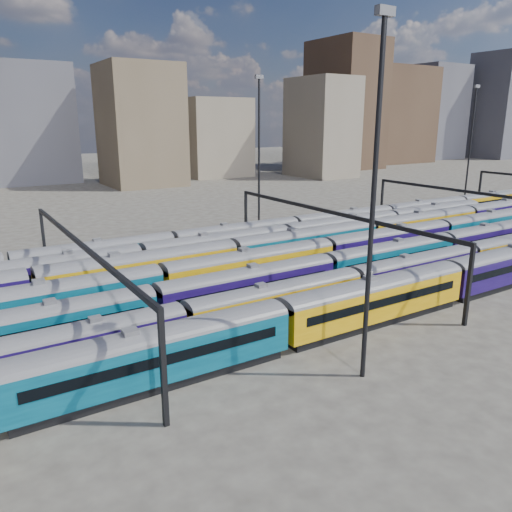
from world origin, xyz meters
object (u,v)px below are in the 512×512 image
rake_0 (450,276)px  mast_2 (374,192)px  rake_1 (184,319)px  rake_2 (249,282)px

rake_0 → mast_2: (-19.06, -7.00, 11.16)m
rake_1 → mast_2: 19.00m
rake_1 → rake_2: 10.81m
rake_0 → rake_1: 28.71m
rake_0 → rake_2: rake_0 is taller
rake_0 → mast_2: mast_2 is taller
rake_0 → mast_2: 23.17m
rake_0 → rake_1: rake_0 is taller
rake_0 → rake_2: size_ratio=1.28×
rake_1 → rake_2: size_ratio=1.13×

